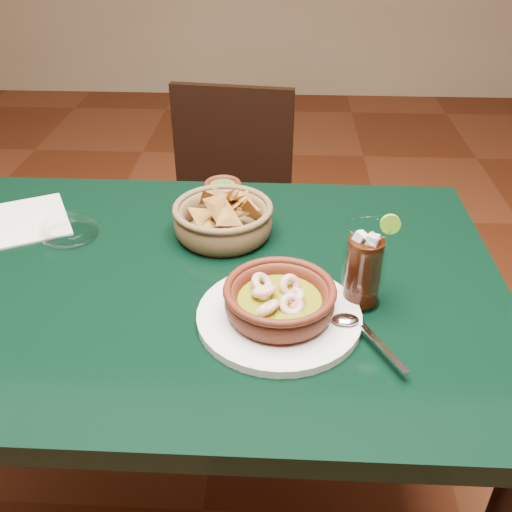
{
  "coord_description": "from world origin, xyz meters",
  "views": [
    {
      "loc": [
        0.18,
        -0.87,
        1.37
      ],
      "look_at": [
        0.14,
        -0.02,
        0.81
      ],
      "focal_mm": 40.0,
      "sensor_mm": 36.0,
      "label": 1
    }
  ],
  "objects_px": {
    "cola_drink": "(364,266)",
    "dining_chair": "(227,218)",
    "shrimp_plate": "(280,304)",
    "chip_basket": "(224,219)",
    "dining_table": "(186,316)"
  },
  "relations": [
    {
      "from": "chip_basket",
      "to": "dining_table",
      "type": "bearing_deg",
      "value": -113.45
    },
    {
      "from": "dining_table",
      "to": "shrimp_plate",
      "type": "relative_size",
      "value": 3.62
    },
    {
      "from": "dining_table",
      "to": "shrimp_plate",
      "type": "bearing_deg",
      "value": -33.6
    },
    {
      "from": "shrimp_plate",
      "to": "cola_drink",
      "type": "bearing_deg",
      "value": 22.19
    },
    {
      "from": "dining_table",
      "to": "cola_drink",
      "type": "distance_m",
      "value": 0.37
    },
    {
      "from": "dining_table",
      "to": "cola_drink",
      "type": "relative_size",
      "value": 6.87
    },
    {
      "from": "chip_basket",
      "to": "dining_chair",
      "type": "bearing_deg",
      "value": 95.54
    },
    {
      "from": "chip_basket",
      "to": "cola_drink",
      "type": "relative_size",
      "value": 1.36
    },
    {
      "from": "shrimp_plate",
      "to": "cola_drink",
      "type": "xyz_separation_m",
      "value": [
        0.14,
        0.06,
        0.04
      ]
    },
    {
      "from": "cola_drink",
      "to": "dining_chair",
      "type": "bearing_deg",
      "value": 112.19
    },
    {
      "from": "dining_chair",
      "to": "cola_drink",
      "type": "distance_m",
      "value": 0.9
    },
    {
      "from": "shrimp_plate",
      "to": "chip_basket",
      "type": "distance_m",
      "value": 0.3
    },
    {
      "from": "dining_table",
      "to": "chip_basket",
      "type": "distance_m",
      "value": 0.21
    },
    {
      "from": "shrimp_plate",
      "to": "dining_chair",
      "type": "bearing_deg",
      "value": 101.85
    },
    {
      "from": "chip_basket",
      "to": "cola_drink",
      "type": "distance_m",
      "value": 0.34
    }
  ]
}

